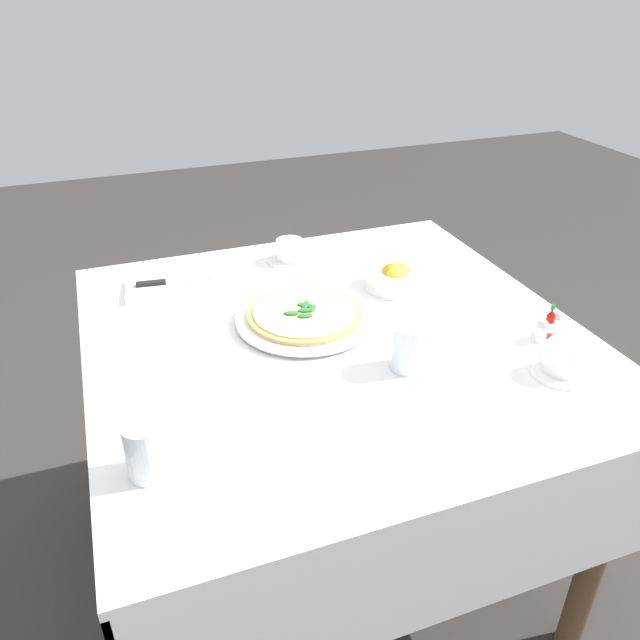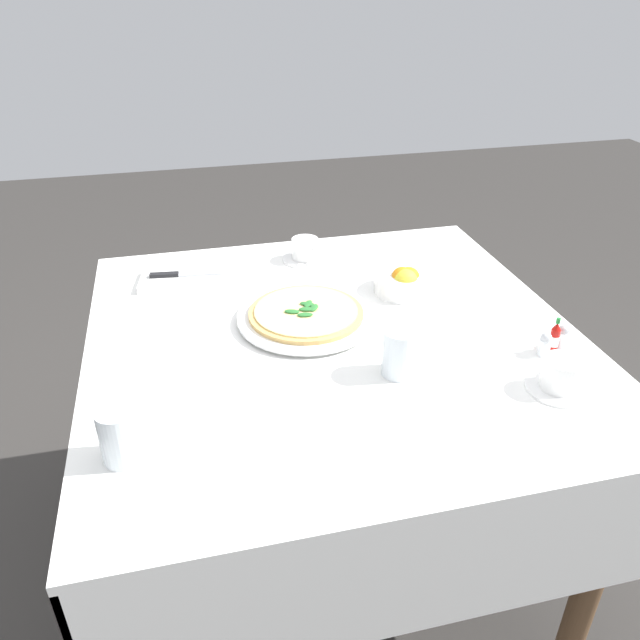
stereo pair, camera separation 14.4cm
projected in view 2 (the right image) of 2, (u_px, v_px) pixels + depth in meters
ground_plane at (331, 554)px, 1.81m from camera, size 8.00×8.00×0.00m
dining_table at (334, 381)px, 1.49m from camera, size 1.11×1.11×0.75m
pizza_plate at (306, 317)px, 1.47m from camera, size 0.33×0.33×0.02m
pizza at (306, 312)px, 1.46m from camera, size 0.27×0.27×0.02m
coffee_cup_left_edge at (561, 376)px, 1.23m from camera, size 0.13×0.13×0.07m
coffee_cup_center_back at (305, 251)px, 1.76m from camera, size 0.13×0.13×0.06m
water_glass_right_edge at (121, 437)px, 1.05m from camera, size 0.07×0.07×0.10m
water_glass_far_left at (400, 354)px, 1.27m from camera, size 0.07×0.07×0.10m
napkin_folded at (183, 279)px, 1.65m from camera, size 0.24×0.16×0.02m
dinner_knife at (184, 274)px, 1.64m from camera, size 0.20×0.04×0.01m
citrus_bowl at (404, 281)px, 1.59m from camera, size 0.15×0.15×0.07m
hot_sauce_bottle at (554, 338)px, 1.35m from camera, size 0.02×0.02×0.08m
salt_shaker at (563, 337)px, 1.36m from camera, size 0.03×0.03×0.06m
pepper_shaker at (545, 345)px, 1.34m from camera, size 0.03×0.03×0.06m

